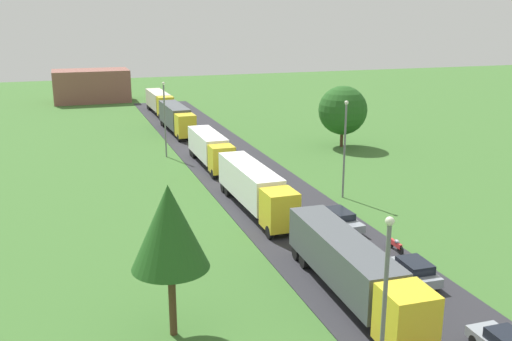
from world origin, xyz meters
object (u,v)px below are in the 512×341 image
(truck_fifth, at_px, (159,101))
(truck_lead, at_px, (351,267))
(truck_third, at_px, (210,148))
(motorcycle_courier, at_px, (396,245))
(lamppost_third, at_px, (165,116))
(car_third, at_px, (341,219))
(distant_building, at_px, (92,86))
(car_second, at_px, (413,270))
(tree_oak, at_px, (343,110))
(tree_maple, at_px, (169,227))
(truck_fourth, at_px, (177,117))
(lamppost_second, at_px, (345,145))
(lamppost_lead, at_px, (384,314))
(truck_second, at_px, (255,187))

(truck_fifth, bearing_deg, truck_lead, -90.08)
(truck_third, relative_size, motorcycle_courier, 6.05)
(lamppost_third, bearing_deg, car_third, -72.52)
(distant_building, bearing_deg, car_second, -80.39)
(tree_oak, bearing_deg, car_third, -116.89)
(truck_third, relative_size, tree_maple, 1.41)
(car_third, distance_m, lamppost_third, 29.74)
(truck_fourth, distance_m, lamppost_second, 35.72)
(truck_fourth, xyz_separation_m, lamppost_second, (8.78, -34.51, 2.79))
(truck_third, xyz_separation_m, lamppost_lead, (-3.74, -42.91, 2.96))
(truck_lead, relative_size, lamppost_lead, 1.59)
(car_third, xyz_separation_m, lamppost_third, (-8.85, 28.10, 4.08))
(truck_lead, bearing_deg, tree_maple, -177.57)
(truck_third, distance_m, car_third, 22.88)
(car_second, bearing_deg, tree_oak, 69.91)
(car_second, height_order, lamppost_second, lamppost_second)
(truck_lead, distance_m, truck_fifth, 68.95)
(truck_fourth, height_order, lamppost_second, lamppost_second)
(car_third, xyz_separation_m, tree_maple, (-15.40, -11.09, 5.22))
(truck_second, distance_m, distant_building, 71.12)
(truck_fourth, height_order, lamppost_third, lamppost_third)
(truck_third, height_order, truck_fifth, truck_fifth)
(truck_second, height_order, truck_fourth, truck_fourth)
(car_third, bearing_deg, distant_building, 100.74)
(tree_oak, height_order, distant_building, tree_oak)
(truck_fifth, relative_size, lamppost_third, 1.44)
(lamppost_third, bearing_deg, lamppost_lead, -89.77)
(truck_third, height_order, car_third, truck_third)
(tree_maple, bearing_deg, tree_oak, 52.47)
(car_second, bearing_deg, motorcycle_courier, 70.85)
(lamppost_lead, distance_m, distant_building, 97.54)
(motorcycle_courier, xyz_separation_m, tree_maple, (-17.11, -5.81, 5.51))
(lamppost_second, relative_size, tree_maple, 1.08)
(motorcycle_courier, bearing_deg, truck_third, 103.51)
(truck_lead, height_order, tree_maple, tree_maple)
(lamppost_third, relative_size, tree_oak, 1.14)
(truck_fifth, xyz_separation_m, tree_maple, (-10.80, -69.40, 3.91))
(lamppost_lead, bearing_deg, car_second, 50.71)
(truck_fourth, relative_size, truck_fifth, 1.06)
(truck_third, height_order, truck_fourth, truck_fourth)
(lamppost_second, height_order, tree_maple, lamppost_second)
(truck_fourth, xyz_separation_m, lamppost_third, (-3.95, -13.69, 2.71))
(motorcycle_courier, relative_size, distant_building, 0.14)
(car_second, height_order, lamppost_lead, lamppost_lead)
(truck_fifth, bearing_deg, car_second, -86.05)
(lamppost_lead, relative_size, lamppost_second, 1.01)
(truck_second, distance_m, truck_fifth, 52.06)
(car_second, bearing_deg, car_third, 90.63)
(distant_building, bearing_deg, truck_second, -82.33)
(distant_building, bearing_deg, lamppost_lead, -86.53)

